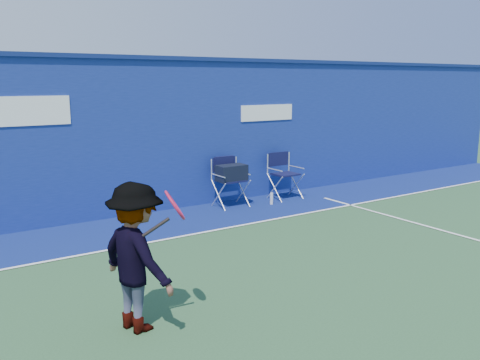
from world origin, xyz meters
TOP-DOWN VIEW (x-y plane):
  - ground at (0.00, 0.00)m, footprint 80.00×80.00m
  - stadium_wall at (-0.00, 5.20)m, footprint 24.00×0.50m
  - out_of_bounds_strip at (0.00, 4.10)m, footprint 24.00×1.80m
  - court_lines at (0.00, 0.60)m, footprint 24.00×12.00m
  - directors_chair_left at (2.34, 4.56)m, footprint 0.61×0.57m
  - directors_chair_right at (3.76, 4.51)m, footprint 0.61×0.55m
  - water_bottle at (3.16, 4.20)m, footprint 0.07×0.07m
  - tennis_player at (-1.34, 0.57)m, footprint 0.98×1.14m

SIDE VIEW (x-z plane):
  - ground at x=0.00m, z-range 0.00..0.00m
  - out_of_bounds_strip at x=0.00m, z-range 0.00..0.01m
  - court_lines at x=0.00m, z-range 0.01..0.01m
  - water_bottle at x=3.16m, z-range 0.00..0.26m
  - directors_chair_right at x=3.76m, z-range -0.19..0.83m
  - directors_chair_left at x=2.34m, z-range -0.08..0.96m
  - tennis_player at x=-1.34m, z-range 0.00..1.59m
  - stadium_wall at x=0.00m, z-range 0.01..3.09m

